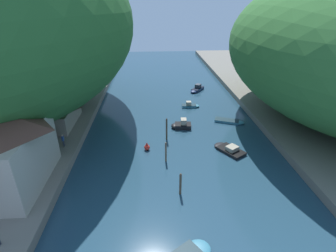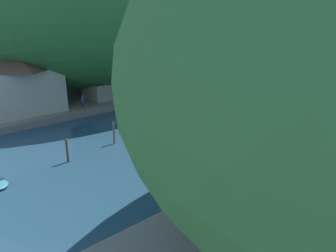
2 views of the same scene
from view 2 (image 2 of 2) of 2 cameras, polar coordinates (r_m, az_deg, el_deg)
name	(u,v)px [view 2 (image 2 of 2)]	position (r m, az deg, el deg)	size (l,w,h in m)	color
water_surface	(196,126)	(43.85, 4.84, -0.02)	(130.00, 130.00, 0.00)	#234256
left_bank	(103,91)	(62.40, -11.33, 6.05)	(22.00, 120.00, 1.02)	slate
hillside_left	(111,8)	(63.55, -9.82, 19.52)	(38.90, 54.46, 27.83)	#2D662D
waterfront_building	(19,81)	(49.99, -24.46, 7.14)	(8.09, 10.87, 8.47)	#B2A899
boathouse_shed	(112,83)	(55.76, -9.68, 7.47)	(5.81, 9.43, 4.32)	gray
boat_small_dinghy	(251,147)	(37.79, 14.29, -3.54)	(5.02, 3.22, 0.40)	teal
boat_mid_channel	(249,121)	(46.23, 13.87, 0.93)	(3.33, 1.47, 1.10)	teal
boat_moored_right	(189,128)	(41.54, 3.71, -0.42)	(3.25, 1.97, 1.54)	black
boat_cabin_cruiser	(302,111)	(52.71, 22.32, 2.40)	(3.86, 4.62, 1.39)	navy
boat_far_right_bank	(176,161)	(33.19, 1.40, -6.05)	(4.12, 4.80, 0.94)	black
mooring_post_second	(67,150)	(34.54, -17.16, -4.06)	(0.24, 0.24, 2.58)	#4C3D2D
mooring_post_middle	(114,133)	(38.05, -9.41, -1.14)	(0.22, 0.22, 2.70)	brown
mooring_post_fourth	(155,121)	(40.65, -2.31, 0.93)	(0.25, 0.25, 3.32)	#4C3D2D
channel_buoy_near	(124,129)	(41.69, -7.71, -0.53)	(0.77, 0.77, 1.15)	red
person_on_quay	(83,101)	(50.19, -14.65, 4.31)	(0.23, 0.39, 1.69)	#282D3D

